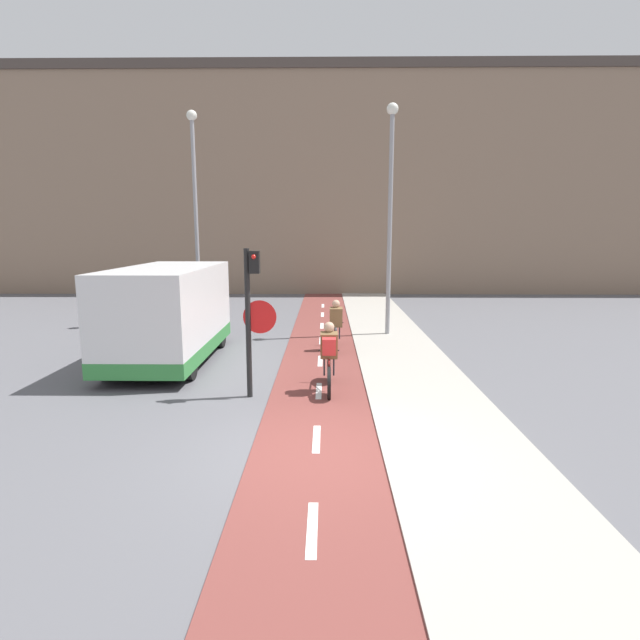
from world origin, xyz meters
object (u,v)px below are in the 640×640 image
object	(u,v)px
traffic_light_pole	(252,306)
cyclist_near	(329,359)
street_lamp_far	(195,199)
van	(169,316)
cyclist_far	(336,328)
street_lamp_sidewalk	(390,198)

from	to	relation	value
traffic_light_pole	cyclist_near	bearing A→B (deg)	14.12
street_lamp_far	van	bearing A→B (deg)	-83.88
street_lamp_far	cyclist_far	xyz separation A→B (m)	(4.91, -4.04, -3.85)
traffic_light_pole	street_lamp_sidewalk	xyz separation A→B (m)	(3.49, 6.34, 2.51)
street_lamp_far	van	world-z (taller)	street_lamp_far
traffic_light_pole	cyclist_near	xyz separation A→B (m)	(1.54, 0.39, -1.17)
traffic_light_pole	street_lamp_sidewalk	distance (m)	7.66
traffic_light_pole	cyclist_far	distance (m)	4.66
cyclist_far	street_lamp_sidewalk	bearing A→B (deg)	51.69
traffic_light_pole	street_lamp_far	xyz separation A→B (m)	(-3.15, 8.18, 2.63)
traffic_light_pole	van	bearing A→B (deg)	132.31
cyclist_near	cyclist_far	distance (m)	3.76
cyclist_near	cyclist_far	world-z (taller)	cyclist_near
cyclist_far	van	world-z (taller)	van
cyclist_far	cyclist_near	bearing A→B (deg)	-93.31
traffic_light_pole	cyclist_near	world-z (taller)	traffic_light_pole
traffic_light_pole	cyclist_near	size ratio (longest dim) A/B	1.71
street_lamp_far	street_lamp_sidewalk	xyz separation A→B (m)	(6.65, -1.84, -0.12)
cyclist_near	van	xyz separation A→B (m)	(-4.12, 2.45, 0.50)
street_lamp_sidewalk	cyclist_near	xyz separation A→B (m)	(-1.95, -5.95, -3.68)
traffic_light_pole	street_lamp_sidewalk	bearing A→B (deg)	61.13
cyclist_far	van	size ratio (longest dim) A/B	0.33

